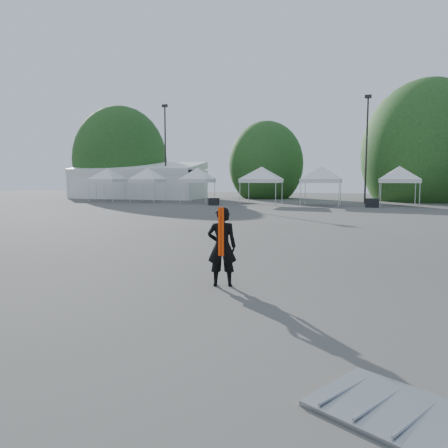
% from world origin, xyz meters
% --- Properties ---
extents(ground, '(120.00, 120.00, 0.00)m').
position_xyz_m(ground, '(0.00, 0.00, 0.00)').
color(ground, '#474442').
rests_on(ground, ground).
extents(marquee, '(15.00, 6.25, 4.23)m').
position_xyz_m(marquee, '(-22.00, 35.00, 1.97)').
color(marquee, white).
rests_on(marquee, ground).
extents(light_pole_west, '(0.60, 0.25, 10.30)m').
position_xyz_m(light_pole_west, '(-18.00, 34.00, 5.77)').
color(light_pole_west, black).
rests_on(light_pole_west, ground).
extents(light_pole_east, '(0.60, 0.25, 9.80)m').
position_xyz_m(light_pole_east, '(3.00, 32.00, 5.52)').
color(light_pole_east, black).
rests_on(light_pole_east, ground).
extents(tree_far_w, '(4.80, 4.80, 7.30)m').
position_xyz_m(tree_far_w, '(-26.00, 38.00, 4.54)').
color(tree_far_w, '#382314').
rests_on(tree_far_w, ground).
extents(tree_mid_w, '(4.16, 4.16, 6.33)m').
position_xyz_m(tree_mid_w, '(-8.00, 40.00, 3.93)').
color(tree_mid_w, '#382314').
rests_on(tree_mid_w, ground).
extents(tree_mid_e, '(5.12, 5.12, 7.79)m').
position_xyz_m(tree_mid_e, '(9.00, 39.00, 4.84)').
color(tree_mid_e, '#382314').
rests_on(tree_mid_e, ground).
extents(tent_a, '(4.10, 4.10, 3.88)m').
position_xyz_m(tent_a, '(-22.08, 28.83, 3.06)').
color(tent_a, silver).
rests_on(tent_a, ground).
extents(tent_b, '(3.88, 3.88, 3.88)m').
position_xyz_m(tent_b, '(-17.32, 28.38, 3.06)').
color(tent_b, silver).
rests_on(tent_b, ground).
extents(tent_c, '(3.87, 3.87, 3.88)m').
position_xyz_m(tent_c, '(-12.14, 28.51, 3.06)').
color(tent_c, silver).
rests_on(tent_c, ground).
extents(tent_d, '(4.68, 4.68, 3.88)m').
position_xyz_m(tent_d, '(-5.73, 27.45, 3.06)').
color(tent_d, silver).
rests_on(tent_d, ground).
extents(tent_e, '(4.61, 4.61, 3.88)m').
position_xyz_m(tent_e, '(-0.58, 27.42, 3.06)').
color(tent_e, silver).
rests_on(tent_e, ground).
extents(tent_f, '(4.43, 4.43, 3.88)m').
position_xyz_m(tent_f, '(5.65, 28.98, 3.06)').
color(tent_f, silver).
rests_on(tent_f, ground).
extents(man, '(0.72, 0.58, 1.71)m').
position_xyz_m(man, '(-0.20, -1.49, 0.86)').
color(man, black).
rests_on(man, ground).
extents(barrier_mid, '(2.59, 2.16, 0.07)m').
position_xyz_m(barrier_mid, '(3.37, -6.09, 0.04)').
color(barrier_mid, '#929499').
rests_on(barrier_mid, ground).
extents(crate_west, '(0.82, 0.65, 0.62)m').
position_xyz_m(crate_west, '(-9.43, 25.23, 0.31)').
color(crate_west, black).
rests_on(crate_west, ground).
extents(crate_mid, '(1.06, 0.92, 0.71)m').
position_xyz_m(crate_mid, '(3.51, 26.35, 0.36)').
color(crate_mid, black).
rests_on(crate_mid, ground).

